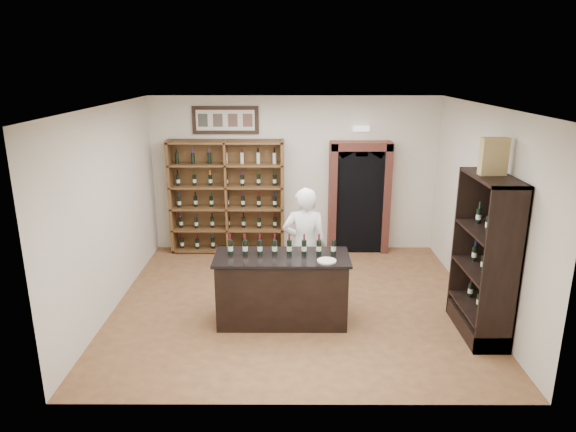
# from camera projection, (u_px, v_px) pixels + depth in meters

# --- Properties ---
(floor) EXTENTS (5.50, 5.50, 0.00)m
(floor) POSITION_uv_depth(u_px,v_px,m) (296.00, 302.00, 7.98)
(floor) COLOR brown
(floor) RESTS_ON ground
(ceiling) EXTENTS (5.50, 5.50, 0.00)m
(ceiling) POSITION_uv_depth(u_px,v_px,m) (296.00, 106.00, 7.13)
(ceiling) COLOR white
(ceiling) RESTS_ON wall_back
(wall_back) EXTENTS (5.50, 0.04, 3.00)m
(wall_back) POSITION_uv_depth(u_px,v_px,m) (294.00, 175.00, 9.95)
(wall_back) COLOR beige
(wall_back) RESTS_ON ground
(wall_left) EXTENTS (0.04, 5.00, 3.00)m
(wall_left) POSITION_uv_depth(u_px,v_px,m) (110.00, 210.00, 7.56)
(wall_left) COLOR beige
(wall_left) RESTS_ON ground
(wall_right) EXTENTS (0.04, 5.00, 3.00)m
(wall_right) POSITION_uv_depth(u_px,v_px,m) (483.00, 210.00, 7.54)
(wall_right) COLOR beige
(wall_right) RESTS_ON ground
(wine_shelf) EXTENTS (2.20, 0.38, 2.20)m
(wine_shelf) POSITION_uv_depth(u_px,v_px,m) (227.00, 197.00, 9.91)
(wine_shelf) COLOR brown
(wine_shelf) RESTS_ON ground
(framed_picture) EXTENTS (1.25, 0.04, 0.52)m
(framed_picture) POSITION_uv_depth(u_px,v_px,m) (225.00, 120.00, 9.62)
(framed_picture) COLOR black
(framed_picture) RESTS_ON wall_back
(arched_doorway) EXTENTS (1.17, 0.35, 2.17)m
(arched_doorway) POSITION_uv_depth(u_px,v_px,m) (359.00, 195.00, 9.88)
(arched_doorway) COLOR black
(arched_doorway) RESTS_ON ground
(emergency_light) EXTENTS (0.30, 0.10, 0.10)m
(emergency_light) POSITION_uv_depth(u_px,v_px,m) (361.00, 129.00, 9.61)
(emergency_light) COLOR white
(emergency_light) RESTS_ON wall_back
(tasting_counter) EXTENTS (1.88, 0.78, 1.00)m
(tasting_counter) POSITION_uv_depth(u_px,v_px,m) (282.00, 289.00, 7.26)
(tasting_counter) COLOR black
(tasting_counter) RESTS_ON ground
(counter_bottle_0) EXTENTS (0.07, 0.07, 0.30)m
(counter_bottle_0) POSITION_uv_depth(u_px,v_px,m) (230.00, 247.00, 7.15)
(counter_bottle_0) COLOR black
(counter_bottle_0) RESTS_ON tasting_counter
(counter_bottle_1) EXTENTS (0.07, 0.07, 0.30)m
(counter_bottle_1) POSITION_uv_depth(u_px,v_px,m) (245.00, 247.00, 7.15)
(counter_bottle_1) COLOR black
(counter_bottle_1) RESTS_ON tasting_counter
(counter_bottle_2) EXTENTS (0.07, 0.07, 0.30)m
(counter_bottle_2) POSITION_uv_depth(u_px,v_px,m) (260.00, 247.00, 7.15)
(counter_bottle_2) COLOR black
(counter_bottle_2) RESTS_ON tasting_counter
(counter_bottle_3) EXTENTS (0.07, 0.07, 0.30)m
(counter_bottle_3) POSITION_uv_depth(u_px,v_px,m) (275.00, 247.00, 7.15)
(counter_bottle_3) COLOR black
(counter_bottle_3) RESTS_ON tasting_counter
(counter_bottle_4) EXTENTS (0.07, 0.07, 0.30)m
(counter_bottle_4) POSITION_uv_depth(u_px,v_px,m) (289.00, 247.00, 7.15)
(counter_bottle_4) COLOR black
(counter_bottle_4) RESTS_ON tasting_counter
(counter_bottle_5) EXTENTS (0.07, 0.07, 0.30)m
(counter_bottle_5) POSITION_uv_depth(u_px,v_px,m) (304.00, 247.00, 7.15)
(counter_bottle_5) COLOR black
(counter_bottle_5) RESTS_ON tasting_counter
(counter_bottle_6) EXTENTS (0.07, 0.07, 0.30)m
(counter_bottle_6) POSITION_uv_depth(u_px,v_px,m) (319.00, 247.00, 7.15)
(counter_bottle_6) COLOR black
(counter_bottle_6) RESTS_ON tasting_counter
(counter_bottle_7) EXTENTS (0.07, 0.07, 0.30)m
(counter_bottle_7) POSITION_uv_depth(u_px,v_px,m) (334.00, 247.00, 7.15)
(counter_bottle_7) COLOR black
(counter_bottle_7) RESTS_ON tasting_counter
(side_cabinet) EXTENTS (0.48, 1.20, 2.20)m
(side_cabinet) POSITION_uv_depth(u_px,v_px,m) (484.00, 281.00, 6.89)
(side_cabinet) COLOR black
(side_cabinet) RESTS_ON ground
(shopkeeper) EXTENTS (0.67, 0.45, 1.82)m
(shopkeeper) POSITION_uv_depth(u_px,v_px,m) (304.00, 246.00, 7.76)
(shopkeeper) COLOR white
(shopkeeper) RESTS_ON ground
(plate) EXTENTS (0.26, 0.26, 0.02)m
(plate) POSITION_uv_depth(u_px,v_px,m) (327.00, 261.00, 6.91)
(plate) COLOR beige
(plate) RESTS_ON tasting_counter
(wine_crate) EXTENTS (0.34, 0.15, 0.47)m
(wine_crate) POSITION_uv_depth(u_px,v_px,m) (494.00, 156.00, 6.48)
(wine_crate) COLOR tan
(wine_crate) RESTS_ON side_cabinet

